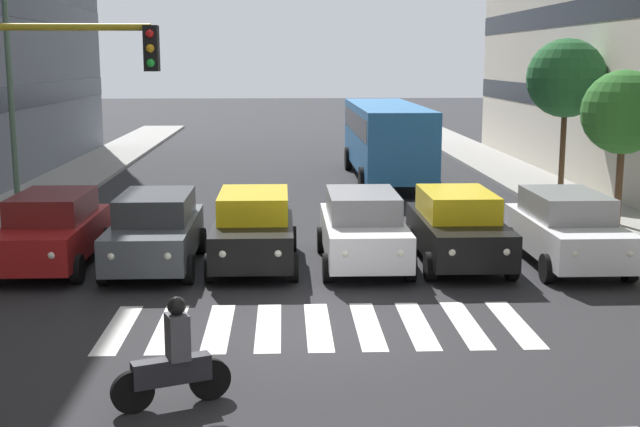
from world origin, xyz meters
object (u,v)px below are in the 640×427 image
object	(u,v)px
car_2	(363,228)
car_4	(156,230)
street_lamp_right	(23,74)
car_5	(52,230)
motorcycle_with_rider	(174,362)
car_0	(567,229)
car_1	(458,227)
bus_behind_traffic	(386,133)
car_3	(254,228)
street_tree_1	(624,113)
street_tree_2	(566,78)

from	to	relation	value
car_2	car_4	bearing A→B (deg)	0.28
car_2	street_lamp_right	xyz separation A→B (m)	(9.03, -4.74, 3.47)
car_5	motorcycle_with_rider	xyz separation A→B (m)	(-3.82, 8.11, -0.24)
car_4	car_0	bearing A→B (deg)	178.66
car_2	car_4	size ratio (longest dim) A/B	1.00
car_1	bus_behind_traffic	xyz separation A→B (m)	(0.00, -14.05, 0.97)
car_3	street_lamp_right	world-z (taller)	street_lamp_right
street_lamp_right	motorcycle_with_rider	bearing A→B (deg)	113.93
car_4	street_tree_1	size ratio (longest dim) A/B	1.02
street_tree_2	car_1	bearing A→B (deg)	59.69
car_0	bus_behind_traffic	size ratio (longest dim) A/B	0.42
car_0	car_3	xyz separation A→B (m)	(7.29, -0.35, 0.00)
motorcycle_with_rider	street_tree_1	distance (m)	16.37
car_2	motorcycle_with_rider	distance (m)	8.68
street_lamp_right	car_1	bearing A→B (deg)	157.31
bus_behind_traffic	motorcycle_with_rider	xyz separation A→B (m)	(5.62, 22.07, -1.21)
car_3	car_5	world-z (taller)	same
street_tree_1	car_4	bearing A→B (deg)	17.35
street_tree_1	car_1	bearing A→B (deg)	35.49
car_0	car_2	distance (m)	4.75
car_0	street_lamp_right	world-z (taller)	street_lamp_right
car_1	bus_behind_traffic	bearing A→B (deg)	-90.00
car_1	car_4	size ratio (longest dim) A/B	1.00
car_3	bus_behind_traffic	world-z (taller)	bus_behind_traffic
bus_behind_traffic	car_5	bearing A→B (deg)	55.92
car_5	car_3	bearing A→B (deg)	179.70
car_0	street_tree_1	world-z (taller)	street_tree_1
car_4	car_5	bearing A→B (deg)	-3.52
car_0	street_lamp_right	xyz separation A→B (m)	(13.78, -4.99, 3.47)
car_5	street_lamp_right	xyz separation A→B (m)	(1.83, -4.62, 3.47)
car_4	motorcycle_with_rider	bearing A→B (deg)	100.12
car_5	bus_behind_traffic	distance (m)	16.88
street_lamp_right	bus_behind_traffic	bearing A→B (deg)	-140.35
car_2	bus_behind_traffic	xyz separation A→B (m)	(-2.24, -14.08, 0.97)
street_tree_1	street_lamp_right	bearing A→B (deg)	-3.05
car_5	street_lamp_right	bearing A→B (deg)	-68.41
car_3	car_4	size ratio (longest dim) A/B	1.00
car_1	street_tree_2	distance (m)	11.77
car_3	street_tree_2	distance (m)	14.65
car_5	car_0	bearing A→B (deg)	178.22
street_lamp_right	street_tree_2	bearing A→B (deg)	-163.42
motorcycle_with_rider	street_tree_2	world-z (taller)	street_tree_2
car_0	car_2	bearing A→B (deg)	-2.99
car_1	bus_behind_traffic	distance (m)	14.09
car_1	street_lamp_right	xyz separation A→B (m)	(11.27, -4.71, 3.47)
street_lamp_right	street_tree_1	size ratio (longest dim) A/B	1.60
car_4	car_2	bearing A→B (deg)	-179.72
car_5	street_tree_1	world-z (taller)	street_tree_1
car_5	street_tree_1	bearing A→B (deg)	-165.87
car_3	street_lamp_right	distance (m)	8.70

